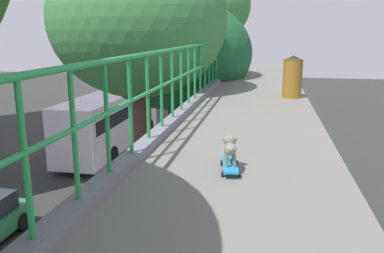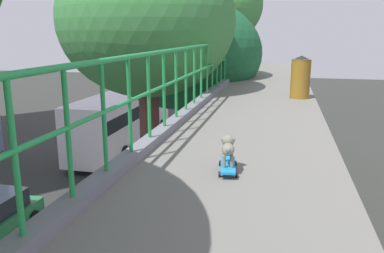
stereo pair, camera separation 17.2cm
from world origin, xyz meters
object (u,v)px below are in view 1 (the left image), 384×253
small_dog (230,147)px  litter_bin (293,76)px  city_bus (112,117)px  toy_skateboard (230,165)px

small_dog → litter_bin: 5.23m
city_bus → litter_bin: 15.85m
city_bus → small_dog: size_ratio=27.51×
city_bus → small_dog: small_dog is taller
small_dog → litter_bin: litter_bin is taller
toy_skateboard → small_dog: bearing=104.6°
toy_skateboard → small_dog: 0.20m
city_bus → litter_bin: size_ratio=11.00×
city_bus → toy_skateboard: toy_skateboard is taller
small_dog → litter_bin: (0.90, 5.14, 0.22)m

